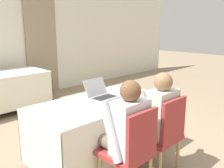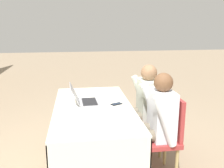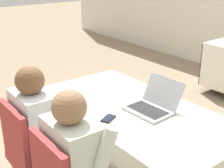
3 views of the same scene
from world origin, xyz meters
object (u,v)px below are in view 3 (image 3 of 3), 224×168
object	(u,v)px
chair_near_left	(34,153)
person_checkered_shirt	(45,130)
person_white_shirt	(83,164)
laptop	(152,105)
cell_phone	(108,119)

from	to	relation	value
chair_near_left	person_checkered_shirt	bearing A→B (deg)	-90.00
person_white_shirt	laptop	bearing A→B (deg)	-78.65
chair_near_left	person_white_shirt	size ratio (longest dim) A/B	0.78
laptop	chair_near_left	size ratio (longest dim) A/B	0.39
person_checkered_shirt	person_white_shirt	size ratio (longest dim) A/B	1.00
laptop	cell_phone	world-z (taller)	laptop
laptop	person_checkered_shirt	bearing A→B (deg)	-120.16
chair_near_left	person_white_shirt	world-z (taller)	person_white_shirt
cell_phone	chair_near_left	xyz separation A→B (m)	(-0.29, -0.47, -0.26)
chair_near_left	person_white_shirt	xyz separation A→B (m)	(0.52, 0.10, 0.16)
chair_near_left	person_white_shirt	distance (m)	0.55
cell_phone	chair_near_left	bearing A→B (deg)	-147.32
chair_near_left	person_checkered_shirt	size ratio (longest dim) A/B	0.78
cell_phone	chair_near_left	size ratio (longest dim) A/B	0.16
cell_phone	person_white_shirt	distance (m)	0.44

